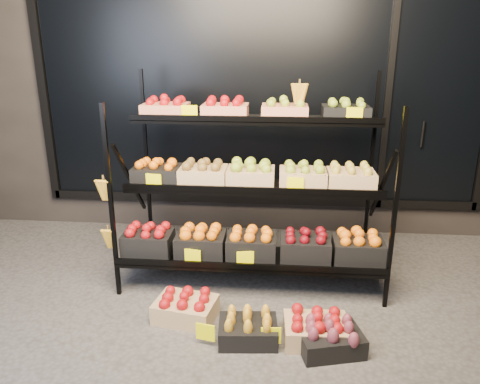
# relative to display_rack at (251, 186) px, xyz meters

# --- Properties ---
(ground) EXTENTS (24.00, 24.00, 0.00)m
(ground) POSITION_rel_display_rack_xyz_m (0.01, -0.60, -0.79)
(ground) COLOR #514F4C
(ground) RESTS_ON ground
(building) EXTENTS (6.00, 2.08, 3.50)m
(building) POSITION_rel_display_rack_xyz_m (0.01, 1.99, 0.96)
(building) COLOR #2D2826
(building) RESTS_ON ground
(display_rack) EXTENTS (2.18, 1.02, 1.69)m
(display_rack) POSITION_rel_display_rack_xyz_m (0.00, 0.00, 0.00)
(display_rack) COLOR black
(display_rack) RESTS_ON ground
(tag_floor_a) EXTENTS (0.13, 0.01, 0.12)m
(tag_floor_a) POSITION_rel_display_rack_xyz_m (-0.23, -1.00, -0.73)
(tag_floor_a) COLOR #FFF900
(tag_floor_a) RESTS_ON ground
(tag_floor_b) EXTENTS (0.13, 0.01, 0.12)m
(tag_floor_b) POSITION_rel_display_rack_xyz_m (0.20, -1.00, -0.73)
(tag_floor_b) COLOR #FFF900
(tag_floor_b) RESTS_ON ground
(floor_crate_left) EXTENTS (0.47, 0.38, 0.21)m
(floor_crate_left) POSITION_rel_display_rack_xyz_m (-0.42, -0.70, -0.69)
(floor_crate_left) COLOR tan
(floor_crate_left) RESTS_ON ground
(floor_crate_midleft) EXTENTS (0.41, 0.32, 0.20)m
(floor_crate_midleft) POSITION_rel_display_rack_xyz_m (0.04, -0.92, -0.69)
(floor_crate_midleft) COLOR black
(floor_crate_midleft) RESTS_ON ground
(floor_crate_midright) EXTENTS (0.43, 0.33, 0.21)m
(floor_crate_midright) POSITION_rel_display_rack_xyz_m (0.49, -0.89, -0.69)
(floor_crate_midright) COLOR tan
(floor_crate_midright) RESTS_ON ground
(floor_crate_right) EXTENTS (0.46, 0.38, 0.20)m
(floor_crate_right) POSITION_rel_display_rack_xyz_m (0.58, -0.98, -0.69)
(floor_crate_right) COLOR black
(floor_crate_right) RESTS_ON ground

